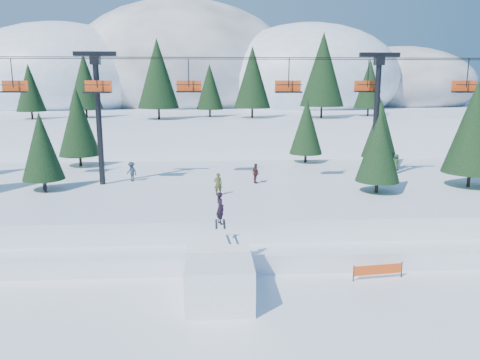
{
  "coord_description": "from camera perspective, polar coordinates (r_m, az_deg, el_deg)",
  "views": [
    {
      "loc": [
        -0.22,
        -19.14,
        10.45
      ],
      "look_at": [
        1.29,
        6.0,
        5.2
      ],
      "focal_mm": 35.0,
      "sensor_mm": 36.0,
      "label": 1
    }
  ],
  "objects": [
    {
      "name": "berm",
      "position": [
        28.89,
        -2.83,
        -8.28
      ],
      "size": [
        70.0,
        6.0,
        1.1
      ],
      "primitive_type": "cube",
      "color": "white",
      "rests_on": "ground"
    },
    {
      "name": "distant_skiers",
      "position": [
        37.79,
        -5.1,
        0.81
      ],
      "size": [
        30.06,
        9.39,
        1.63
      ],
      "color": "#223042",
      "rests_on": "mid_shelf"
    },
    {
      "name": "ground",
      "position": [
        21.81,
        -2.55,
        -16.87
      ],
      "size": [
        160.0,
        160.0,
        0.0
      ],
      "primitive_type": "plane",
      "color": "white",
      "rests_on": "ground"
    },
    {
      "name": "mid_shelf",
      "position": [
        38.27,
        -3.02,
        -2.16
      ],
      "size": [
        70.0,
        22.0,
        2.5
      ],
      "primitive_type": "cube",
      "color": "white",
      "rests_on": "ground"
    },
    {
      "name": "jump_kicker",
      "position": [
        23.3,
        -2.54,
        -11.65
      ],
      "size": [
        3.2,
        4.4,
        5.07
      ],
      "color": "white",
      "rests_on": "ground"
    },
    {
      "name": "chairlift",
      "position": [
        37.27,
        -0.08,
        10.04
      ],
      "size": [
        46.0,
        3.21,
        10.28
      ],
      "color": "black",
      "rests_on": "mid_shelf"
    },
    {
      "name": "mountain_ridge",
      "position": [
        92.62,
        -6.58,
        11.19
      ],
      "size": [
        119.0,
        60.44,
        26.46
      ],
      "color": "white",
      "rests_on": "ground"
    },
    {
      "name": "conifer_stand",
      "position": [
        38.31,
        0.69,
        6.67
      ],
      "size": [
        62.63,
        17.79,
        9.95
      ],
      "color": "black",
      "rests_on": "mid_shelf"
    },
    {
      "name": "banner_far",
      "position": [
        28.65,
        13.2,
        -8.79
      ],
      "size": [
        2.83,
        0.5,
        0.9
      ],
      "color": "black",
      "rests_on": "ground"
    },
    {
      "name": "banner_near",
      "position": [
        26.78,
        16.46,
        -10.45
      ],
      "size": [
        2.84,
        0.41,
        0.9
      ],
      "color": "black",
      "rests_on": "ground"
    }
  ]
}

